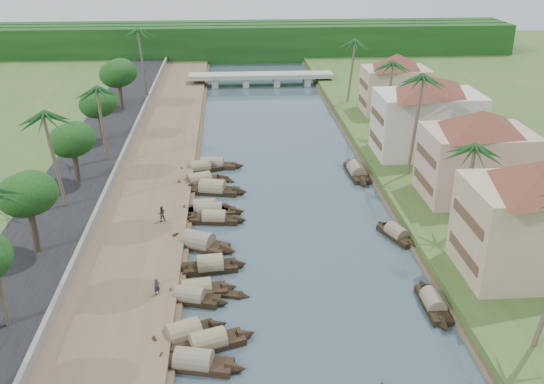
{
  "coord_description": "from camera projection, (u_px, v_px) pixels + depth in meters",
  "views": [
    {
      "loc": [
        -6.24,
        -45.31,
        28.12
      ],
      "look_at": [
        -1.94,
        14.76,
        2.0
      ],
      "focal_mm": 40.0,
      "sensor_mm": 36.0,
      "label": 1
    }
  ],
  "objects": [
    {
      "name": "right_bank",
      "position": [
        443.0,
        180.0,
        72.36
      ],
      "size": [
        16.0,
        180.0,
        1.2
      ],
      "primitive_type": "cube",
      "color": "#365321",
      "rests_on": "ground"
    },
    {
      "name": "palm_2",
      "position": [
        418.0,
        79.0,
        68.1
      ],
      "size": [
        3.2,
        3.2,
        13.4
      ],
      "color": "brown",
      "rests_on": "ground"
    },
    {
      "name": "sampan_14",
      "position": [
        433.0,
        303.0,
        48.88
      ],
      "size": [
        1.57,
        7.4,
        1.85
      ],
      "rotation": [
        0.0,
        0.0,
        1.57
      ],
      "color": "black",
      "rests_on": "ground"
    },
    {
      "name": "sampan_8",
      "position": [
        205.0,
        209.0,
        65.43
      ],
      "size": [
        7.11,
        2.14,
        2.19
      ],
      "rotation": [
        0.0,
        0.0,
        0.05
      ],
      "color": "black",
      "rests_on": "ground"
    },
    {
      "name": "tree_3",
      "position": [
        73.0,
        140.0,
        68.0
      ],
      "size": [
        4.65,
        4.65,
        7.0
      ],
      "color": "#483829",
      "rests_on": "ground"
    },
    {
      "name": "bridge",
      "position": [
        261.0,
        77.0,
        118.26
      ],
      "size": [
        28.0,
        4.0,
        2.4
      ],
      "color": "#9A9B91",
      "rests_on": "ground"
    },
    {
      "name": "sampan_12",
      "position": [
        212.0,
        165.0,
        77.69
      ],
      "size": [
        8.5,
        2.33,
        2.02
      ],
      "rotation": [
        0.0,
        0.0,
        -0.1
      ],
      "color": "black",
      "rests_on": "ground"
    },
    {
      "name": "tree_6",
      "position": [
        464.0,
        118.0,
        78.37
      ],
      "size": [
        4.49,
        4.49,
        6.47
      ],
      "color": "#483829",
      "rests_on": "ground"
    },
    {
      "name": "palm_7",
      "position": [
        351.0,
        43.0,
        99.42
      ],
      "size": [
        3.2,
        3.2,
        11.71
      ],
      "color": "brown",
      "rests_on": "ground"
    },
    {
      "name": "sampan_16",
      "position": [
        357.0,
        172.0,
        75.42
      ],
      "size": [
        2.16,
        9.23,
        2.23
      ],
      "rotation": [
        0.0,
        0.0,
        1.61
      ],
      "color": "black",
      "rests_on": "ground"
    },
    {
      "name": "palm_1",
      "position": [
        474.0,
        148.0,
        55.51
      ],
      "size": [
        3.2,
        3.2,
        10.29
      ],
      "color": "brown",
      "rests_on": "ground"
    },
    {
      "name": "sampan_6",
      "position": [
        199.0,
        243.0,
        58.2
      ],
      "size": [
        8.17,
        5.35,
        2.42
      ],
      "rotation": [
        0.0,
        0.0,
        -0.46
      ],
      "color": "black",
      "rests_on": "ground"
    },
    {
      "name": "person_far",
      "position": [
        161.0,
        214.0,
        61.49
      ],
      "size": [
        0.92,
        0.79,
        1.66
      ],
      "primitive_type": "imported",
      "rotation": [
        0.0,
        0.0,
        3.35
      ],
      "color": "#383427",
      "rests_on": "left_bank"
    },
    {
      "name": "sampan_4",
      "position": [
        197.0,
        291.0,
        50.61
      ],
      "size": [
        7.21,
        2.59,
        2.04
      ],
      "rotation": [
        0.0,
        0.0,
        0.15
      ],
      "color": "black",
      "rests_on": "ground"
    },
    {
      "name": "ground",
      "position": [
        306.0,
        279.0,
        53.05
      ],
      "size": [
        220.0,
        220.0,
        0.0
      ],
      "primitive_type": "plane",
      "color": "#34474F",
      "rests_on": "ground"
    },
    {
      "name": "treeline",
      "position": [
        255.0,
        41.0,
        142.97
      ],
      "size": [
        120.0,
        14.0,
        8.0
      ],
      "color": "#12340E",
      "rests_on": "ground"
    },
    {
      "name": "building_far",
      "position": [
        428.0,
        115.0,
        77.38
      ],
      "size": [
        15.59,
        15.59,
        10.2
      ],
      "color": "beige",
      "rests_on": "right_bank"
    },
    {
      "name": "canoe_2",
      "position": [
        214.0,
        178.0,
        74.26
      ],
      "size": [
        5.63,
        3.38,
        0.85
      ],
      "rotation": [
        0.0,
        0.0,
        -0.46
      ],
      "color": "black",
      "rests_on": "ground"
    },
    {
      "name": "sampan_10",
      "position": [
        199.0,
        182.0,
        72.52
      ],
      "size": [
        8.08,
        4.44,
        2.21
      ],
      "rotation": [
        0.0,
        0.0,
        0.37
      ],
      "color": "black",
      "rests_on": "ground"
    },
    {
      "name": "tree_4",
      "position": [
        99.0,
        104.0,
        82.06
      ],
      "size": [
        4.55,
        4.55,
        7.0
      ],
      "color": "#483829",
      "rests_on": "ground"
    },
    {
      "name": "sampan_1",
      "position": [
        184.0,
        335.0,
        45.08
      ],
      "size": [
        7.32,
        4.37,
        2.17
      ],
      "rotation": [
        0.0,
        0.0,
        0.4
      ],
      "color": "black",
      "rests_on": "ground"
    },
    {
      "name": "tree_5",
      "position": [
        119.0,
        74.0,
        97.43
      ],
      "size": [
        5.29,
        5.29,
        7.71
      ],
      "color": "#483829",
      "rests_on": "ground"
    },
    {
      "name": "palm_6",
      "position": [
        99.0,
        90.0,
        73.12
      ],
      "size": [
        3.2,
        3.2,
        10.75
      ],
      "color": "brown",
      "rests_on": "ground"
    },
    {
      "name": "building_distant",
      "position": [
        395.0,
        83.0,
        95.95
      ],
      "size": [
        12.62,
        12.62,
        9.2
      ],
      "color": "tan",
      "rests_on": "right_bank"
    },
    {
      "name": "palm_3",
      "position": [
        391.0,
        64.0,
        83.07
      ],
      "size": [
        3.2,
        3.2,
        11.76
      ],
      "color": "brown",
      "rests_on": "ground"
    },
    {
      "name": "building_near",
      "position": [
        539.0,
        217.0,
        49.93
      ],
      "size": [
        14.85,
        14.85,
        10.2
      ],
      "color": "tan",
      "rests_on": "right_bank"
    },
    {
      "name": "palm_5",
      "position": [
        51.0,
        115.0,
        59.97
      ],
      "size": [
        3.2,
        3.2,
        11.61
      ],
      "color": "brown",
      "rests_on": "ground"
    },
    {
      "name": "retaining_wall",
      "position": [
        110.0,
        184.0,
        69.5
      ],
      "size": [
        0.4,
        180.0,
        1.1
      ],
      "primitive_type": "cube",
      "color": "slate",
      "rests_on": "left_bank"
    },
    {
      "name": "sampan_9",
      "position": [
        210.0,
        211.0,
        64.89
      ],
      "size": [
        7.76,
        1.85,
        1.98
      ],
      "rotation": [
        0.0,
        0.0,
        -0.03
      ],
      "color": "black",
      "rests_on": "ground"
    },
    {
      "name": "sampan_2",
      "position": [
        208.0,
        343.0,
        44.17
      ],
      "size": [
        7.69,
        3.86,
        2.03
      ],
      "rotation": [
        0.0,
        0.0,
        0.32
      ],
      "color": "black",
      "rests_on": "ground"
    },
    {
      "name": "sampan_7",
      "position": [
        214.0,
        219.0,
        63.19
      ],
      "size": [
        7.13,
        2.26,
        1.91
      ],
      "rotation": [
        0.0,
        0.0,
        -0.12
      ],
      "color": "black",
      "rests_on": "ground"
    },
    {
      "name": "building_mid",
      "position": [
        477.0,
        154.0,
        64.73
      ],
      "size": [
        14.11,
        14.11,
        9.7
      ],
      "color": "tan",
      "rests_on": "right_bank"
    },
    {
      "name": "road",
      "position": [
        73.0,
        190.0,
        69.48
      ],
      "size": [
        8.0,
        180.0,
        1.4
      ],
      "primitive_type": "cube",
      "color": "black",
      "rests_on": "ground"
    },
    {
      "name": "left_bank",
      "position": [
        148.0,
        190.0,
        70.15
      ],
      "size": [
        10.0,
        180.0,
        0.8
      ],
      "primitive_type": "cube",
      "color": "brown",
      "rests_on": "ground"
    },
    {
      "name": "sampan_13",
      "position": [
        200.0,
        169.0,
        76.47
      ],
      "size": [
        7.63,
        3.71,
        2.08
      ],
      "rotation": [
        0.0,
        0.0,
        0.3
      ],
      "color": "black",
      "rests_on": "ground"
    },
    {
      "name": "sampan_0",
      "position": [
        194.0,
        362.0,
        42.19
      ],
      "size": [
        7.87,
        3.29,
        2.06
      ],
      "rotation": [
        0.0,
        0.0,
        -0.23
      ],
      "color": "black",
      "rests_on": "ground"
    },
    {
      "name": "sampan_3",
      "position": [
        190.0,
        298.0,
        49.65
      ],
      "size": [
        6.92,
        3.26,
        1.88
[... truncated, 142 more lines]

